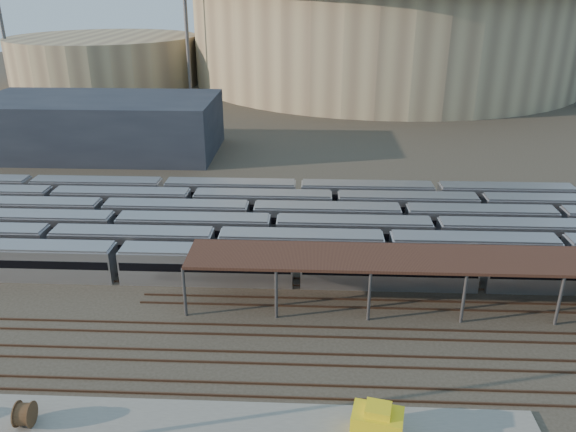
{
  "coord_description": "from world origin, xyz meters",
  "views": [
    {
      "loc": [
        3.71,
        -43.6,
        29.24
      ],
      "look_at": [
        1.18,
        12.0,
        5.89
      ],
      "focal_mm": 35.0,
      "sensor_mm": 36.0,
      "label": 1
    }
  ],
  "objects": [
    {
      "name": "floodlight_0",
      "position": [
        -30.0,
        110.0,
        20.65
      ],
      "size": [
        4.0,
        1.0,
        38.4
      ],
      "color": "#515256",
      "rests_on": "ground"
    },
    {
      "name": "floodlight_1",
      "position": [
        -85.0,
        120.0,
        20.65
      ],
      "size": [
        4.0,
        1.0,
        38.4
      ],
      "color": "#515256",
      "rests_on": "ground"
    },
    {
      "name": "cable_reel_west",
      "position": [
        -16.22,
        -13.51,
        1.13
      ],
      "size": [
        1.12,
        1.91,
        1.86
      ],
      "primitive_type": "cylinder",
      "rotation": [
        0.0,
        1.57,
        0.05
      ],
      "color": "brown",
      "rests_on": "apron"
    },
    {
      "name": "secondary_arena",
      "position": [
        -60.0,
        130.0,
        7.0
      ],
      "size": [
        56.0,
        56.0,
        14.0
      ],
      "primitive_type": "cylinder",
      "color": "tan",
      "rests_on": "ground"
    },
    {
      "name": "inspection_shed",
      "position": [
        22.0,
        4.0,
        4.98
      ],
      "size": [
        60.3,
        6.0,
        5.3
      ],
      "color": "#515256",
      "rests_on": "ground"
    },
    {
      "name": "service_building",
      "position": [
        -35.0,
        55.0,
        5.0
      ],
      "size": [
        42.0,
        20.0,
        10.0
      ],
      "primitive_type": "cube",
      "color": "#1E232D",
      "rests_on": "ground"
    },
    {
      "name": "ground",
      "position": [
        0.0,
        0.0,
        0.0
      ],
      "size": [
        420.0,
        420.0,
        0.0
      ],
      "primitive_type": "plane",
      "color": "#383026",
      "rests_on": "ground"
    },
    {
      "name": "floodlight_3",
      "position": [
        -10.0,
        160.0,
        20.65
      ],
      "size": [
        4.0,
        1.0,
        38.4
      ],
      "color": "#515256",
      "rests_on": "ground"
    },
    {
      "name": "yellow_equipment",
      "position": [
        8.43,
        -13.6,
        1.27
      ],
      "size": [
        3.82,
        2.83,
        2.15
      ],
      "primitive_type": "cube",
      "rotation": [
        0.0,
        0.0,
        -0.21
      ],
      "color": "yellow",
      "rests_on": "apron"
    },
    {
      "name": "stadium",
      "position": [
        25.0,
        140.0,
        16.47
      ],
      "size": [
        124.0,
        124.0,
        32.5
      ],
      "color": "tan",
      "rests_on": "ground"
    },
    {
      "name": "empty_tracks",
      "position": [
        0.0,
        -5.0,
        0.09
      ],
      "size": [
        170.0,
        9.62,
        0.18
      ],
      "color": "#4C3323",
      "rests_on": "ground"
    },
    {
      "name": "subway_trains",
      "position": [
        -0.09,
        18.5,
        1.8
      ],
      "size": [
        125.5,
        23.9,
        3.6
      ],
      "color": "#B7B8BC",
      "rests_on": "ground"
    }
  ]
}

